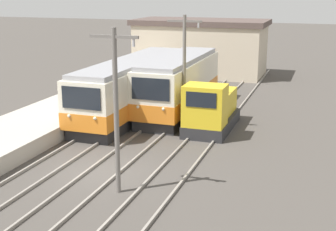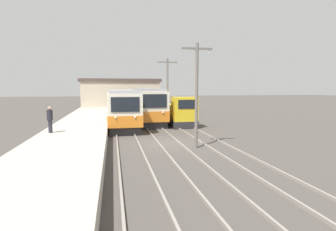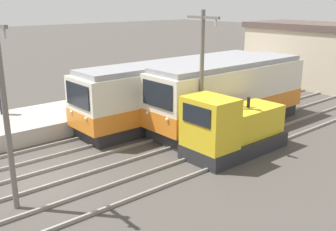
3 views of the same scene
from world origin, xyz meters
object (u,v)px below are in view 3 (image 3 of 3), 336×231
Objects in this scene: catenary_mast_near at (5,109)px; catenary_mast_mid at (202,75)px; shunting_locomotive at (232,129)px; commuter_train_center at (229,96)px; commuter_train_left at (180,92)px; person_on_platform at (1,98)px.

catenary_mast_mid is (0.00, 9.19, 0.00)m from catenary_mast_near.
catenary_mast_mid reaches higher than shunting_locomotive.
commuter_train_center is 2.00× the size of shunting_locomotive.
commuter_train_center is at bearing 133.18° from shunting_locomotive.
commuter_train_left reaches higher than shunting_locomotive.
catenary_mast_near is (1.51, -12.99, 1.90)m from commuter_train_center.
shunting_locomotive is at bearing 32.71° from person_on_platform.
shunting_locomotive is at bearing 81.34° from catenary_mast_near.
commuter_train_center is (2.80, 1.26, 0.06)m from commuter_train_left.
commuter_train_left reaches higher than person_on_platform.
commuter_train_center is 4.51m from catenary_mast_mid.
person_on_platform is (-7.94, -10.22, 0.07)m from commuter_train_center.
person_on_platform is (-5.14, -8.96, 0.14)m from commuter_train_left.
person_on_platform is (-9.45, 2.77, -1.83)m from catenary_mast_near.
catenary_mast_near is 10.01m from person_on_platform.
catenary_mast_mid is at bearing 34.22° from person_on_platform.
catenary_mast_near is at bearing -90.00° from catenary_mast_mid.
shunting_locomotive is 3.02× the size of person_on_platform.
catenary_mast_mid reaches higher than commuter_train_left.
catenary_mast_near reaches higher than commuter_train_left.
commuter_train_center is at bearing 24.27° from commuter_train_left.
shunting_locomotive is at bearing -46.82° from commuter_train_center.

